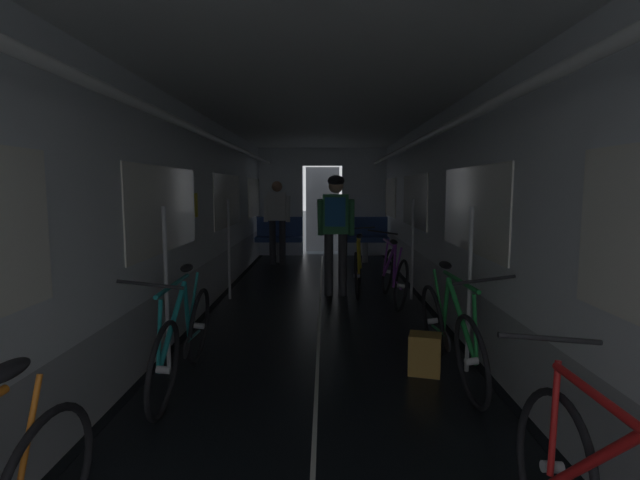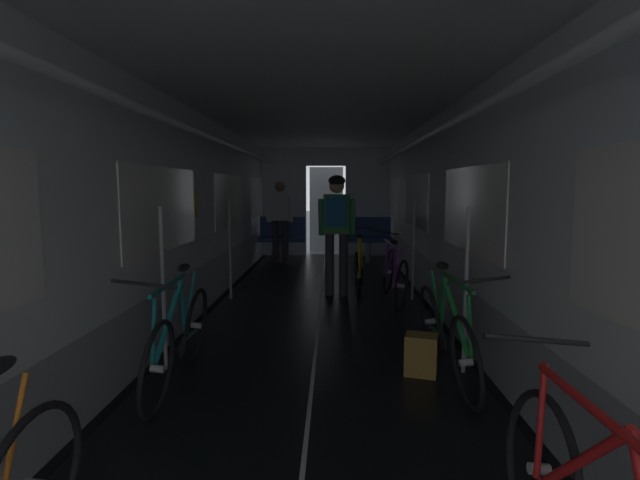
% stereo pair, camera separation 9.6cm
% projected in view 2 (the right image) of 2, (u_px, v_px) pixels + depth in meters
% --- Properties ---
extents(train_car_shell, '(3.14, 12.34, 2.57)m').
position_uv_depth(train_car_shell, '(319.00, 175.00, 5.34)').
color(train_car_shell, black).
rests_on(train_car_shell, ground).
extents(bench_seat_far_left, '(0.98, 0.51, 0.95)m').
position_uv_depth(bench_seat_far_left, '(282.00, 235.00, 9.93)').
color(bench_seat_far_left, gray).
rests_on(bench_seat_far_left, ground).
extents(bench_seat_far_right, '(0.98, 0.51, 0.95)m').
position_uv_depth(bench_seat_far_right, '(368.00, 235.00, 9.89)').
color(bench_seat_far_right, gray).
rests_on(bench_seat_far_right, ground).
extents(bicycle_teal, '(0.44, 1.69, 0.95)m').
position_uv_depth(bicycle_teal, '(179.00, 338.00, 3.70)').
color(bicycle_teal, black).
rests_on(bicycle_teal, ground).
extents(bicycle_purple, '(0.44, 1.69, 0.96)m').
position_uv_depth(bicycle_purple, '(394.00, 275.00, 6.39)').
color(bicycle_purple, black).
rests_on(bicycle_purple, ground).
extents(bicycle_green, '(0.44, 1.69, 0.95)m').
position_uv_depth(bicycle_green, '(446.00, 333.00, 3.83)').
color(bicycle_green, black).
rests_on(bicycle_green, ground).
extents(person_cyclist_aisle, '(0.54, 0.41, 1.73)m').
position_uv_depth(person_cyclist_aisle, '(337.00, 222.00, 6.71)').
color(person_cyclist_aisle, '#2D2D33').
rests_on(person_cyclist_aisle, ground).
extents(bicycle_yellow_in_aisle, '(0.44, 1.69, 0.94)m').
position_uv_depth(bicycle_yellow_in_aisle, '(359.00, 267.00, 7.04)').
color(bicycle_yellow_in_aisle, black).
rests_on(bicycle_yellow_in_aisle, ground).
extents(person_standing_near_bench, '(0.53, 0.23, 1.69)m').
position_uv_depth(person_standing_near_bench, '(280.00, 217.00, 9.52)').
color(person_standing_near_bench, '#2D2D33').
rests_on(person_standing_near_bench, ground).
extents(backpack_on_floor, '(0.30, 0.26, 0.34)m').
position_uv_depth(backpack_on_floor, '(421.00, 355.00, 3.93)').
color(backpack_on_floor, olive).
rests_on(backpack_on_floor, ground).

